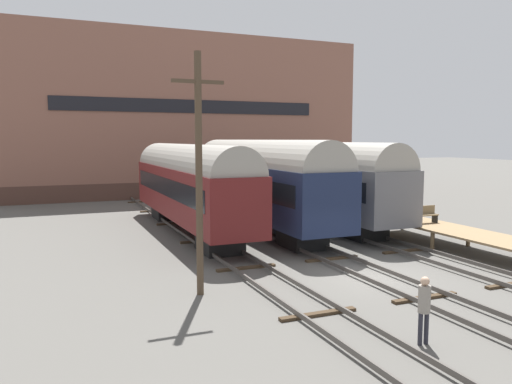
{
  "coord_description": "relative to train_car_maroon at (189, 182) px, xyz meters",
  "views": [
    {
      "loc": [
        -11.6,
        -15.9,
        5.38
      ],
      "look_at": [
        0.0,
        11.81,
        2.2
      ],
      "focal_mm": 35.0,
      "sensor_mm": 36.0,
      "label": 1
    }
  ],
  "objects": [
    {
      "name": "train_car_maroon",
      "position": [
        0.0,
        0.0,
        0.0
      ],
      "size": [
        2.84,
        17.02,
        5.11
      ],
      "color": "black",
      "rests_on": "ground"
    },
    {
      "name": "track_middle",
      "position": [
        4.13,
        -11.99,
        -2.78
      ],
      "size": [
        2.6,
        60.0,
        0.26
      ],
      "color": "#4C4742",
      "rests_on": "ground"
    },
    {
      "name": "warehouse_building",
      "position": [
        4.94,
        23.18,
        4.69
      ],
      "size": [
        34.82,
        12.34,
        15.24
      ],
      "color": "#4F342A",
      "rests_on": "ground"
    },
    {
      "name": "track_right",
      "position": [
        8.26,
        -11.99,
        -2.78
      ],
      "size": [
        2.6,
        60.0,
        0.26
      ],
      "color": "#4C4742",
      "rests_on": "ground"
    },
    {
      "name": "track_left",
      "position": [
        -0.0,
        -11.99,
        -2.78
      ],
      "size": [
        2.6,
        60.0,
        0.26
      ],
      "color": "#4C4742",
      "rests_on": "ground"
    },
    {
      "name": "train_car_navy",
      "position": [
        4.13,
        -0.79,
        0.11
      ],
      "size": [
        3.08,
        16.43,
        5.35
      ],
      "color": "black",
      "rests_on": "ground"
    },
    {
      "name": "train_car_grey",
      "position": [
        8.26,
        0.23,
        0.05
      ],
      "size": [
        2.96,
        17.27,
        5.21
      ],
      "color": "black",
      "rests_on": "ground"
    },
    {
      "name": "utility_pole",
      "position": [
        -2.73,
        -11.55,
        1.39
      ],
      "size": [
        1.8,
        0.24,
        8.29
      ],
      "color": "#473828",
      "rests_on": "ground"
    },
    {
      "name": "station_platform",
      "position": [
        10.88,
        -9.14,
        -2.03
      ],
      "size": [
        2.61,
        10.6,
        0.97
      ],
      "color": "#8C704C",
      "rests_on": "ground"
    },
    {
      "name": "ground_plane",
      "position": [
        4.13,
        -11.99,
        -2.92
      ],
      "size": [
        200.0,
        200.0,
        0.0
      ],
      "primitive_type": "plane",
      "color": "#56544F"
    },
    {
      "name": "bench",
      "position": [
        10.85,
        -7.31,
        -1.46
      ],
      "size": [
        1.4,
        0.4,
        0.91
      ],
      "color": "brown",
      "rests_on": "station_platform"
    },
    {
      "name": "person_worker",
      "position": [
        1.47,
        -17.94,
        -1.81
      ],
      "size": [
        0.32,
        0.32,
        1.83
      ],
      "color": "#282833",
      "rests_on": "ground"
    }
  ]
}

